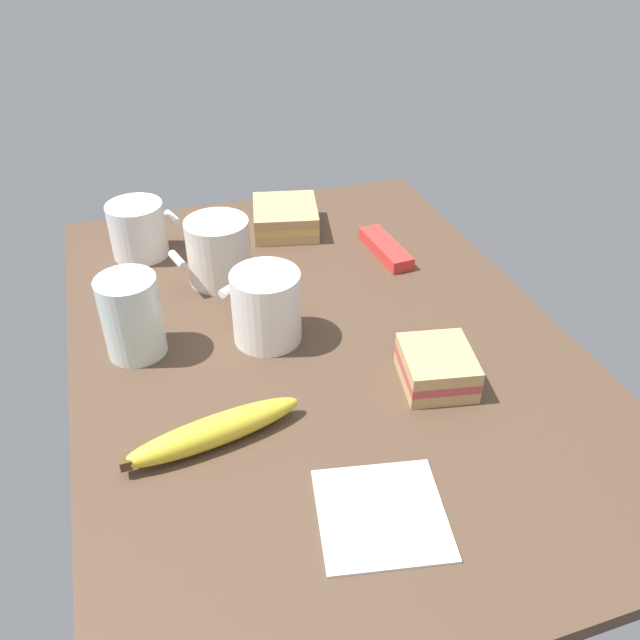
% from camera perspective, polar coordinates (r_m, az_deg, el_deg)
% --- Properties ---
extents(tabletop, '(0.90, 0.64, 0.02)m').
position_cam_1_polar(tabletop, '(0.88, 0.00, -2.12)').
color(tabletop, '#4C3828').
rests_on(tabletop, ground).
extents(coffee_mug_black, '(0.09, 0.12, 0.10)m').
position_cam_1_polar(coffee_mug_black, '(0.98, -8.81, 6.00)').
color(coffee_mug_black, silver).
rests_on(coffee_mug_black, tabletop).
extents(coffee_mug_milky, '(0.09, 0.11, 0.09)m').
position_cam_1_polar(coffee_mug_milky, '(1.08, -15.53, 7.62)').
color(coffee_mug_milky, white).
rests_on(coffee_mug_milky, tabletop).
extents(coffee_mug_spare, '(0.11, 0.10, 0.10)m').
position_cam_1_polar(coffee_mug_spare, '(0.85, -4.69, 1.24)').
color(coffee_mug_spare, white).
rests_on(coffee_mug_spare, tabletop).
extents(sandwich_main, '(0.11, 0.10, 0.04)m').
position_cam_1_polar(sandwich_main, '(0.80, 10.11, -4.07)').
color(sandwich_main, tan).
rests_on(sandwich_main, tabletop).
extents(sandwich_side, '(0.14, 0.13, 0.04)m').
position_cam_1_polar(sandwich_side, '(1.13, -3.03, 8.87)').
color(sandwich_side, tan).
rests_on(sandwich_side, tabletop).
extents(glass_of_milk, '(0.08, 0.08, 0.11)m').
position_cam_1_polar(glass_of_milk, '(0.86, -15.97, -0.05)').
color(glass_of_milk, silver).
rests_on(glass_of_milk, tabletop).
extents(banana, '(0.07, 0.21, 0.03)m').
position_cam_1_polar(banana, '(0.73, -9.22, -9.52)').
color(banana, yellow).
rests_on(banana, tabletop).
extents(snack_bar, '(0.13, 0.04, 0.02)m').
position_cam_1_polar(snack_bar, '(1.06, 5.71, 6.22)').
color(snack_bar, red).
rests_on(snack_bar, tabletop).
extents(paper_napkin, '(0.15, 0.15, 0.00)m').
position_cam_1_polar(paper_napkin, '(0.67, 5.36, -16.41)').
color(paper_napkin, white).
rests_on(paper_napkin, tabletop).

